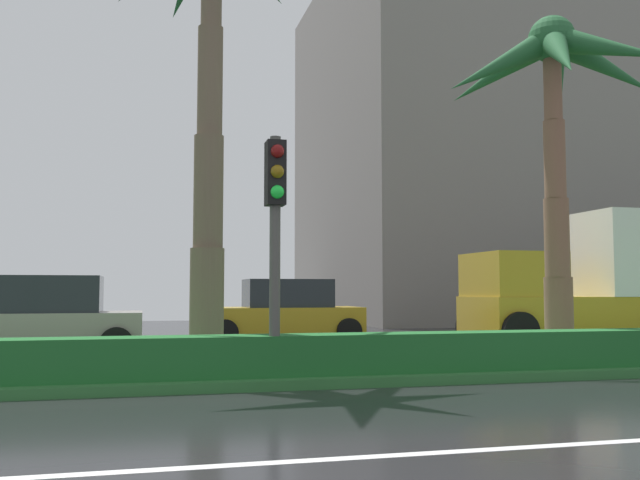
% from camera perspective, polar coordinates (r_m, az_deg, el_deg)
% --- Properties ---
extents(palm_tree_centre_right, '(4.46, 4.06, 6.63)m').
position_cam_1_polar(palm_tree_centre_right, '(14.68, 18.53, 11.33)').
color(palm_tree_centre_right, brown).
rests_on(palm_tree_centre_right, median_strip).
extents(traffic_signal_median_right, '(0.28, 0.43, 3.54)m').
position_cam_1_polar(traffic_signal_median_right, '(10.34, -3.65, 2.43)').
color(traffic_signal_median_right, '#4C4C47').
rests_on(traffic_signal_median_right, median_strip).
extents(car_in_traffic_third, '(4.30, 2.02, 1.72)m').
position_cam_1_polar(car_in_traffic_third, '(15.80, -21.94, -5.96)').
color(car_in_traffic_third, gray).
rests_on(car_in_traffic_third, ground_plane).
extents(car_in_traffic_fourth, '(4.30, 2.02, 1.72)m').
position_cam_1_polar(car_in_traffic_fourth, '(19.31, -2.98, -5.87)').
color(car_in_traffic_fourth, '#B28C1E').
rests_on(car_in_traffic_fourth, ground_plane).
extents(box_truck_lead, '(6.40, 2.64, 3.46)m').
position_cam_1_polar(box_truck_lead, '(19.56, 21.19, -3.46)').
color(box_truck_lead, '#B28C1E').
rests_on(box_truck_lead, ground_plane).
extents(building_far_right, '(15.35, 15.58, 17.14)m').
position_cam_1_polar(building_far_right, '(37.07, 12.33, 7.09)').
color(building_far_right, slate).
rests_on(building_far_right, ground_plane).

